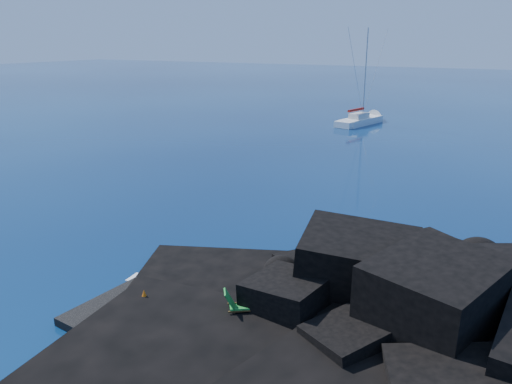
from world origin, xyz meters
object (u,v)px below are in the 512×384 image
(deck_chair, at_px, (249,301))
(sunbather, at_px, (218,321))
(marker_cone, at_px, (144,296))
(sailboat, at_px, (360,124))

(deck_chair, relative_size, sunbather, 1.14)
(sunbather, distance_m, marker_cone, 3.74)
(sailboat, xyz_separation_m, marker_cone, (6.32, -51.51, 0.64))
(sailboat, relative_size, deck_chair, 7.01)
(deck_chair, bearing_deg, marker_cone, 160.62)
(sunbather, xyz_separation_m, marker_cone, (-3.73, 0.02, 0.13))
(sunbather, bearing_deg, marker_cone, 164.16)
(deck_chair, distance_m, marker_cone, 4.61)
(deck_chair, bearing_deg, sunbather, -154.57)
(deck_chair, height_order, marker_cone, deck_chair)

